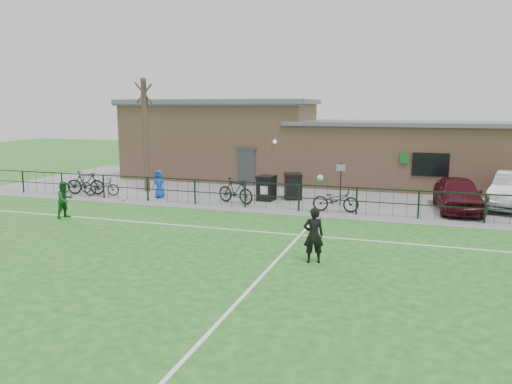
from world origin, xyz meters
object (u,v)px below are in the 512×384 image
(spectator_child, at_px, (159,184))
(bicycle_d, at_px, (235,191))
(car_maroon, at_px, (458,194))
(wheelie_bin_left, at_px, (267,189))
(bicycle_a, at_px, (75,184))
(bicycle_b, at_px, (86,183))
(wheelie_bin_right, at_px, (293,187))
(bicycle_c, at_px, (102,187))
(outfield_player, at_px, (65,200))
(bare_tree, at_px, (145,136))
(bicycle_e, at_px, (336,200))
(ball_ground, at_px, (123,199))
(sign_post, at_px, (341,184))

(spectator_child, bearing_deg, bicycle_d, -0.07)
(car_maroon, bearing_deg, wheelie_bin_left, 176.58)
(bicycle_a, height_order, bicycle_b, bicycle_b)
(wheelie_bin_right, relative_size, spectator_child, 0.85)
(car_maroon, relative_size, spectator_child, 3.14)
(car_maroon, height_order, bicycle_c, car_maroon)
(outfield_player, bearing_deg, car_maroon, -54.41)
(bare_tree, relative_size, bicycle_d, 2.99)
(wheelie_bin_left, xyz_separation_m, bicycle_d, (-1.18, -1.18, 0.04))
(bicycle_b, bearing_deg, bicycle_e, -102.41)
(wheelie_bin_right, bearing_deg, bicycle_d, -161.09)
(bicycle_a, bearing_deg, bicycle_c, -118.40)
(wheelie_bin_left, xyz_separation_m, car_maroon, (8.69, 0.26, 0.18))
(wheelie_bin_right, distance_m, ball_ground, 8.31)
(bare_tree, bearing_deg, bicycle_e, -11.63)
(sign_post, bearing_deg, bicycle_d, -167.64)
(bicycle_a, relative_size, outfield_player, 1.13)
(bicycle_a, xyz_separation_m, bicycle_b, (0.84, -0.25, 0.16))
(spectator_child, relative_size, ball_ground, 7.14)
(bicycle_c, height_order, bicycle_e, bicycle_e)
(outfield_player, bearing_deg, bicycle_e, -53.27)
(sign_post, distance_m, spectator_child, 8.97)
(bare_tree, xyz_separation_m, bicycle_c, (-1.48, -1.99, -2.51))
(bicycle_a, height_order, bicycle_d, bicycle_d)
(sign_post, bearing_deg, ball_ground, -167.79)
(bicycle_a, bearing_deg, ball_ground, -127.61)
(bicycle_e, bearing_deg, outfield_player, 109.08)
(bare_tree, height_order, outfield_player, bare_tree)
(bare_tree, bearing_deg, bicycle_d, -17.01)
(bicycle_c, relative_size, bicycle_d, 0.88)
(car_maroon, xyz_separation_m, outfield_player, (-15.52, -6.43, -0.01))
(bare_tree, distance_m, sign_post, 10.75)
(bicycle_c, relative_size, ball_ground, 9.03)
(outfield_player, bearing_deg, ball_ground, 9.19)
(car_maroon, distance_m, spectator_child, 14.06)
(outfield_player, height_order, ball_ground, outfield_player)
(bicycle_d, distance_m, spectator_child, 4.14)
(wheelie_bin_left, bearing_deg, wheelie_bin_right, 37.78)
(wheelie_bin_left, height_order, outfield_player, outfield_player)
(wheelie_bin_right, xyz_separation_m, ball_ground, (-7.71, -3.06, -0.52))
(sign_post, height_order, outfield_player, sign_post)
(sign_post, relative_size, outfield_player, 1.31)
(wheelie_bin_right, distance_m, bicycle_a, 11.54)
(spectator_child, bearing_deg, wheelie_bin_right, 17.29)
(bicycle_c, distance_m, bicycle_e, 12.05)
(bare_tree, height_order, car_maroon, bare_tree)
(sign_post, height_order, ball_ground, sign_post)
(bicycle_e, bearing_deg, bare_tree, 73.83)
(wheelie_bin_left, height_order, bicycle_b, bicycle_b)
(bicycle_c, relative_size, spectator_child, 1.26)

